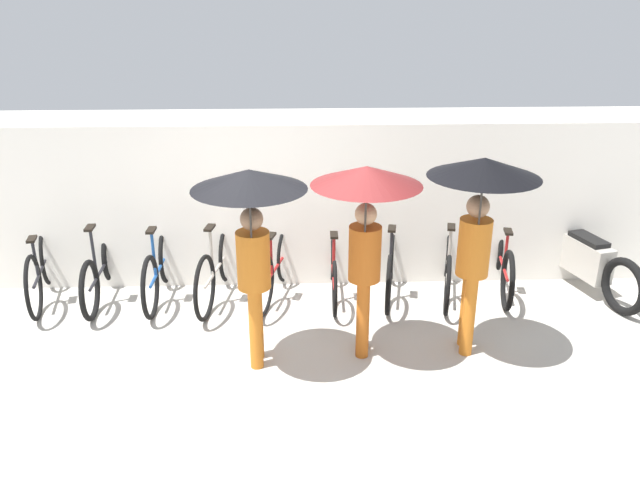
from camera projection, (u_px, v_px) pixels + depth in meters
The scene contains 15 objects.
ground_plane at pixel (271, 378), 6.01m from camera, with size 30.00×30.00×0.00m, color #B7B2A8.
back_wall at pixel (275, 207), 7.63m from camera, with size 14.63×0.12×2.04m.
parked_bicycle_0 at pixel (41, 269), 7.44m from camera, with size 0.51×1.69×1.07m.
parked_bicycle_1 at pixel (101, 270), 7.49m from camera, with size 0.44×1.74×1.09m.
parked_bicycle_2 at pixel (159, 268), 7.48m from camera, with size 0.44×1.69×1.00m.
parked_bicycle_3 at pixel (217, 267), 7.48m from camera, with size 0.45×1.80×1.09m.
parked_bicycle_4 at pixel (276, 267), 7.53m from camera, with size 0.55×1.64×1.05m.
parked_bicycle_5 at pixel (333, 269), 7.55m from camera, with size 0.44×1.65×1.00m.
parked_bicycle_6 at pixel (391, 266), 7.57m from camera, with size 0.49×1.66×1.01m.
parked_bicycle_7 at pixel (448, 265), 7.60m from camera, with size 0.56×1.72×1.00m.
parked_bicycle_8 at pixel (502, 261), 7.71m from camera, with size 0.51×1.75×1.08m.
pedestrian_leading at pixel (251, 213), 5.61m from camera, with size 1.04×1.04×2.04m.
pedestrian_center at pixel (366, 208), 5.80m from camera, with size 1.03×1.03×2.01m.
pedestrian_trailing at pixel (480, 201), 5.83m from camera, with size 1.04×1.04×2.08m.
motorcycle at pixel (585, 260), 7.70m from camera, with size 0.75×1.97×0.91m.
Camera 1 is at (0.27, -5.11, 3.47)m, focal length 35.00 mm.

